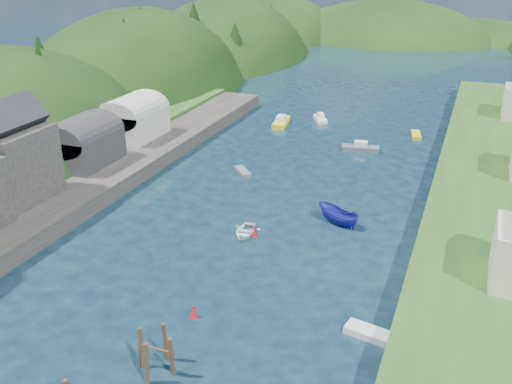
% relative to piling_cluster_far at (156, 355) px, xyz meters
% --- Properties ---
extents(ground, '(600.00, 600.00, 0.00)m').
position_rel_piling_cluster_far_xyz_m(ground, '(-1.85, 46.06, -1.40)').
color(ground, black).
rests_on(ground, ground).
extents(hillside_left, '(44.00, 245.56, 52.00)m').
position_rel_piling_cluster_far_xyz_m(hillside_left, '(-46.85, 71.06, -9.43)').
color(hillside_left, black).
rests_on(hillside_left, ground).
extents(far_hills, '(103.00, 68.00, 44.00)m').
position_rel_piling_cluster_far_xyz_m(far_hills, '(-0.63, 170.06, -12.20)').
color(far_hills, black).
rests_on(far_hills, ground).
extents(hill_trees, '(91.11, 150.68, 12.47)m').
position_rel_piling_cluster_far_xyz_m(hill_trees, '(-1.87, 62.24, 9.78)').
color(hill_trees, black).
rests_on(hill_trees, ground).
extents(quay_left, '(12.00, 110.00, 2.00)m').
position_rel_piling_cluster_far_xyz_m(quay_left, '(-25.85, 16.06, -0.40)').
color(quay_left, '#2D2B28').
rests_on(quay_left, ground).
extents(boat_sheds, '(7.00, 21.00, 7.50)m').
position_rel_piling_cluster_far_xyz_m(boat_sheds, '(-27.85, 35.06, 3.88)').
color(boat_sheds, '#2D2D30').
rests_on(boat_sheds, quay_left).
extents(terrace_right, '(16.00, 120.00, 2.40)m').
position_rel_piling_cluster_far_xyz_m(terrace_right, '(23.15, 36.06, -0.20)').
color(terrace_right, '#234719').
rests_on(terrace_right, ground).
extents(piling_cluster_far, '(3.07, 2.88, 3.93)m').
position_rel_piling_cluster_far_xyz_m(piling_cluster_far, '(0.00, 0.00, 0.00)').
color(piling_cluster_far, '#382314').
rests_on(piling_cluster_far, ground).
extents(channel_buoy_near, '(0.70, 0.70, 1.10)m').
position_rel_piling_cluster_far_xyz_m(channel_buoy_near, '(-0.54, 6.76, -0.92)').
color(channel_buoy_near, '#AD0D15').
rests_on(channel_buoy_near, ground).
extents(channel_buoy_far, '(0.70, 0.70, 1.10)m').
position_rel_piling_cluster_far_xyz_m(channel_buoy_far, '(-1.09, 21.69, -0.92)').
color(channel_buoy_far, '#AD0D15').
rests_on(channel_buoy_far, ground).
extents(moored_boats, '(35.32, 88.89, 2.35)m').
position_rel_piling_cluster_far_xyz_m(moored_boats, '(-1.54, 12.87, -0.72)').
color(moored_boats, white).
rests_on(moored_boats, ground).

